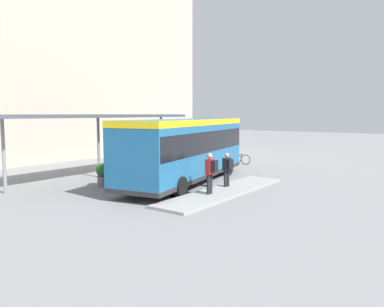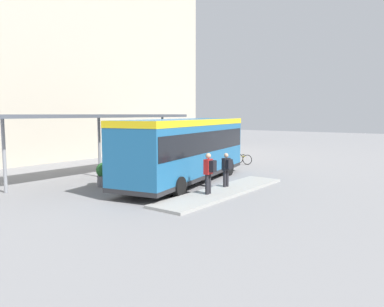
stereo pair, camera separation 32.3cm
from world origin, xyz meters
name	(u,v)px [view 1 (the left image)]	position (x,y,z in m)	size (l,w,h in m)	color
ground_plane	(186,183)	(0.00, 0.00, 0.00)	(120.00, 120.00, 0.00)	gray
curb_island	(224,191)	(-0.99, -2.94, 0.06)	(8.57, 1.80, 0.12)	#9E9E99
city_bus	(186,146)	(0.01, 0.00, 1.94)	(10.79, 4.70, 3.34)	#1E6093
pedestrian_waiting	(211,171)	(-2.08, -2.88, 1.15)	(0.46, 0.49, 1.80)	#232328
pedestrian_companion	(227,168)	(-0.21, -2.63, 1.05)	(0.43, 0.47, 1.63)	#232328
bicycle_yellow	(239,159)	(8.16, 1.31, 0.36)	(0.48, 1.68, 0.73)	black
bicycle_red	(231,158)	(8.51, 2.18, 0.36)	(0.48, 1.66, 0.72)	black
station_shelter	(98,117)	(-1.54, 5.07, 3.42)	(12.81, 2.73, 3.58)	#4C515B
potted_planter_near_shelter	(104,174)	(-3.22, 2.72, 0.62)	(0.75, 0.75, 1.19)	slate
station_building	(34,58)	(3.41, 19.17, 8.53)	(29.32, 13.01, 17.06)	#BCB29E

